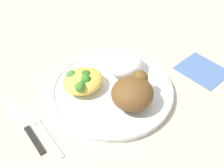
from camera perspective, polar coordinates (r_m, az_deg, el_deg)
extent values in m
plane|color=#BDB19A|center=(0.66, 0.00, -1.88)|extent=(2.00, 2.00, 0.00)
cylinder|color=white|center=(0.65, 0.00, -1.43)|extent=(0.29, 0.29, 0.01)
torus|color=white|center=(0.65, 0.00, -0.96)|extent=(0.29, 0.29, 0.01)
ellipsoid|color=brown|center=(0.58, 3.92, -2.16)|extent=(0.09, 0.09, 0.06)
sphere|color=brown|center=(0.60, 5.83, 1.16)|extent=(0.04, 0.04, 0.04)
ellipsoid|color=white|center=(0.67, 2.85, 4.19)|extent=(0.09, 0.07, 0.04)
ellipsoid|color=gold|center=(0.64, -6.06, 0.67)|extent=(0.10, 0.09, 0.04)
sphere|color=#418131|center=(0.64, -8.45, 1.70)|extent=(0.03, 0.03, 0.03)
sphere|color=#336620|center=(0.64, -5.44, 1.61)|extent=(0.03, 0.03, 0.03)
sphere|color=#327A27|center=(0.62, -5.48, 0.95)|extent=(0.02, 0.02, 0.02)
sphere|color=#417E2C|center=(0.60, -6.75, -0.63)|extent=(0.02, 0.02, 0.02)
sphere|color=#276A2E|center=(0.62, -6.20, -0.36)|extent=(0.03, 0.03, 0.03)
cube|color=#B2B2B7|center=(0.59, -12.89, -10.90)|extent=(0.02, 0.11, 0.01)
cube|color=#B2B2B7|center=(0.63, -15.78, -6.60)|extent=(0.02, 0.04, 0.00)
cube|color=black|center=(0.59, -15.71, -11.27)|extent=(0.02, 0.08, 0.01)
cube|color=#B2B2B7|center=(0.65, -19.17, -5.63)|extent=(0.03, 0.11, 0.00)
cube|color=#47669E|center=(0.75, 18.30, 2.78)|extent=(0.10, 0.12, 0.00)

